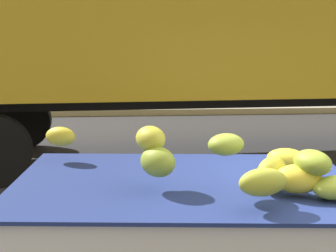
{
  "coord_description": "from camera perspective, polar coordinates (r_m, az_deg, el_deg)",
  "views": [
    {
      "loc": [
        -1.84,
        -3.82,
        2.36
      ],
      "look_at": [
        -1.53,
        0.84,
        1.41
      ],
      "focal_mm": 52.31,
      "sensor_mm": 36.0,
      "label": 1
    }
  ],
  "objects": [
    {
      "name": "semi_trailer",
      "position": [
        8.7,
        5.3,
        12.67
      ],
      "size": [
        12.1,
        3.12,
        3.95
      ],
      "rotation": [
        0.0,
        0.0,
        0.05
      ],
      "color": "gold",
      "rests_on": "ground"
    },
    {
      "name": "curb_strip",
      "position": [
        13.7,
        3.98,
        1.92
      ],
      "size": [
        80.0,
        0.8,
        0.16
      ],
      "primitive_type": "cube",
      "color": "gray",
      "rests_on": "ground"
    }
  ]
}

